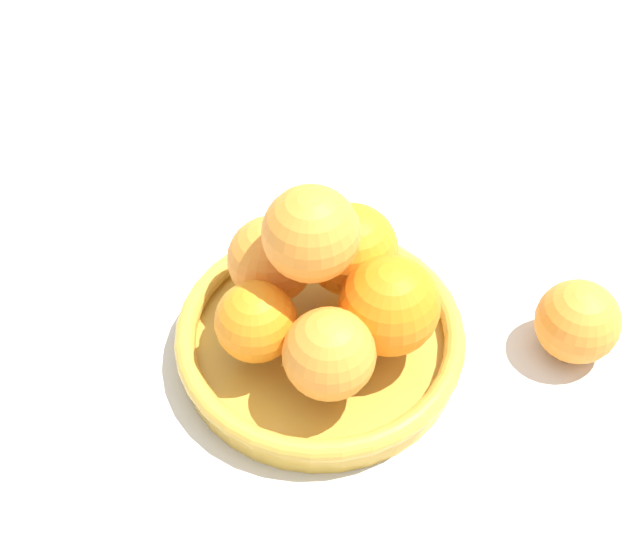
% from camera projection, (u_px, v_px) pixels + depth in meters
% --- Properties ---
extents(ground_plane, '(4.00, 4.00, 0.00)m').
position_uv_depth(ground_plane, '(320.00, 352.00, 0.75)').
color(ground_plane, beige).
extents(fruit_bowl, '(0.24, 0.24, 0.04)m').
position_uv_depth(fruit_bowl, '(320.00, 339.00, 0.74)').
color(fruit_bowl, gold).
rests_on(fruit_bowl, ground_plane).
extents(orange_pile, '(0.18, 0.18, 0.13)m').
position_uv_depth(orange_pile, '(326.00, 283.00, 0.70)').
color(orange_pile, orange).
rests_on(orange_pile, fruit_bowl).
extents(stray_orange, '(0.07, 0.07, 0.07)m').
position_uv_depth(stray_orange, '(578.00, 322.00, 0.73)').
color(stray_orange, orange).
rests_on(stray_orange, ground_plane).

